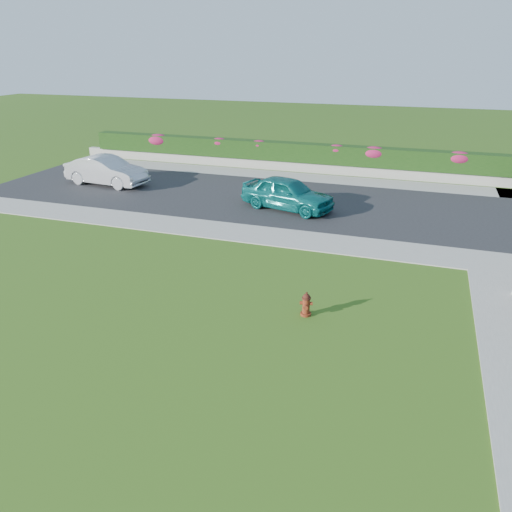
% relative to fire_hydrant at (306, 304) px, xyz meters
% --- Properties ---
extents(ground, '(120.00, 120.00, 0.00)m').
position_rel_fire_hydrant_xyz_m(ground, '(-1.46, -3.23, -0.34)').
color(ground, black).
rests_on(ground, ground).
extents(street_far, '(26.00, 8.00, 0.04)m').
position_rel_fire_hydrant_xyz_m(street_far, '(-6.46, 10.77, -0.32)').
color(street_far, black).
rests_on(street_far, ground).
extents(sidewalk_far, '(24.00, 2.00, 0.04)m').
position_rel_fire_hydrant_xyz_m(sidewalk_far, '(-7.46, 5.77, -0.32)').
color(sidewalk_far, gray).
rests_on(sidewalk_far, ground).
extents(curb_corner, '(2.00, 2.00, 0.04)m').
position_rel_fire_hydrant_xyz_m(curb_corner, '(5.54, 5.77, -0.32)').
color(curb_corner, gray).
rests_on(curb_corner, ground).
extents(sidewalk_beyond, '(34.00, 2.00, 0.04)m').
position_rel_fire_hydrant_xyz_m(sidewalk_beyond, '(-2.46, 15.77, -0.32)').
color(sidewalk_beyond, gray).
rests_on(sidewalk_beyond, ground).
extents(retaining_wall, '(34.00, 0.40, 0.60)m').
position_rel_fire_hydrant_xyz_m(retaining_wall, '(-2.46, 17.27, -0.04)').
color(retaining_wall, gray).
rests_on(retaining_wall, ground).
extents(hedge, '(32.00, 0.90, 1.10)m').
position_rel_fire_hydrant_xyz_m(hedge, '(-2.46, 17.37, 0.81)').
color(hedge, black).
rests_on(hedge, retaining_wall).
extents(fire_hydrant, '(0.37, 0.35, 0.72)m').
position_rel_fire_hydrant_xyz_m(fire_hydrant, '(0.00, 0.00, 0.00)').
color(fire_hydrant, '#55110D').
rests_on(fire_hydrant, ground).
extents(sedan_teal, '(4.72, 2.89, 1.50)m').
position_rel_fire_hydrant_xyz_m(sedan_teal, '(-3.13, 9.48, 0.45)').
color(sedan_teal, '#0D6362').
rests_on(sedan_teal, street_far).
extents(sedan_silver, '(4.81, 2.10, 1.54)m').
position_rel_fire_hydrant_xyz_m(sedan_silver, '(-13.72, 10.68, 0.47)').
color(sedan_silver, '#AFB2B8').
rests_on(sedan_silver, street_far).
extents(flower_clump_a, '(1.55, 1.00, 0.77)m').
position_rel_fire_hydrant_xyz_m(flower_clump_a, '(-14.07, 17.27, 1.05)').
color(flower_clump_a, '#A41C5B').
rests_on(flower_clump_a, hedge).
extents(flower_clump_b, '(1.17, 0.75, 0.59)m').
position_rel_fire_hydrant_xyz_m(flower_clump_b, '(-9.73, 17.27, 1.13)').
color(flower_clump_b, '#A41C5B').
rests_on(flower_clump_b, hedge).
extents(flower_clump_c, '(1.12, 0.72, 0.56)m').
position_rel_fire_hydrant_xyz_m(flower_clump_c, '(-7.08, 17.27, 1.14)').
color(flower_clump_c, '#A41C5B').
rests_on(flower_clump_c, hedge).
extents(flower_clump_d, '(1.15, 0.74, 0.57)m').
position_rel_fire_hydrant_xyz_m(flower_clump_d, '(-2.26, 17.27, 1.13)').
color(flower_clump_d, '#A41C5B').
rests_on(flower_clump_d, hedge).
extents(flower_clump_e, '(1.44, 0.93, 0.72)m').
position_rel_fire_hydrant_xyz_m(flower_clump_e, '(-0.08, 17.27, 1.07)').
color(flower_clump_e, '#A41C5B').
rests_on(flower_clump_e, hedge).
extents(flower_clump_f, '(1.42, 0.92, 0.71)m').
position_rel_fire_hydrant_xyz_m(flower_clump_f, '(4.52, 17.27, 1.08)').
color(flower_clump_f, '#A41C5B').
rests_on(flower_clump_f, hedge).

